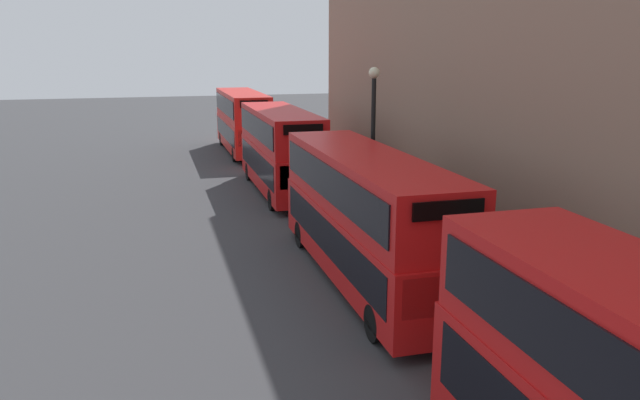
{
  "coord_description": "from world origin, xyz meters",
  "views": [
    {
      "loc": [
        -4.86,
        0.55,
        7.49
      ],
      "look_at": [
        0.48,
        20.08,
        2.49
      ],
      "focal_mm": 35.0,
      "sensor_mm": 36.0,
      "label": 1
    }
  ],
  "objects_px": {
    "bus_second_in_queue": "(365,213)",
    "pedestrian": "(284,150)",
    "bus_third_in_queue": "(280,148)",
    "bus_trailing": "(243,119)"
  },
  "relations": [
    {
      "from": "bus_third_in_queue",
      "to": "bus_trailing",
      "type": "height_order",
      "value": "same"
    },
    {
      "from": "bus_second_in_queue",
      "to": "pedestrian",
      "type": "distance_m",
      "value": 22.15
    },
    {
      "from": "bus_trailing",
      "to": "pedestrian",
      "type": "distance_m",
      "value": 5.3
    },
    {
      "from": "bus_third_in_queue",
      "to": "pedestrian",
      "type": "bearing_deg",
      "value": 76.83
    },
    {
      "from": "bus_second_in_queue",
      "to": "bus_trailing",
      "type": "relative_size",
      "value": 1.07
    },
    {
      "from": "bus_third_in_queue",
      "to": "bus_trailing",
      "type": "distance_m",
      "value": 13.29
    },
    {
      "from": "bus_second_in_queue",
      "to": "bus_trailing",
      "type": "bearing_deg",
      "value": 90.0
    },
    {
      "from": "bus_second_in_queue",
      "to": "pedestrian",
      "type": "relative_size",
      "value": 6.65
    },
    {
      "from": "bus_second_in_queue",
      "to": "pedestrian",
      "type": "xyz_separation_m",
      "value": [
        2.03,
        22.0,
        -1.55
      ]
    },
    {
      "from": "bus_second_in_queue",
      "to": "bus_trailing",
      "type": "xyz_separation_m",
      "value": [
        -0.0,
        26.63,
        0.05
      ]
    }
  ]
}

